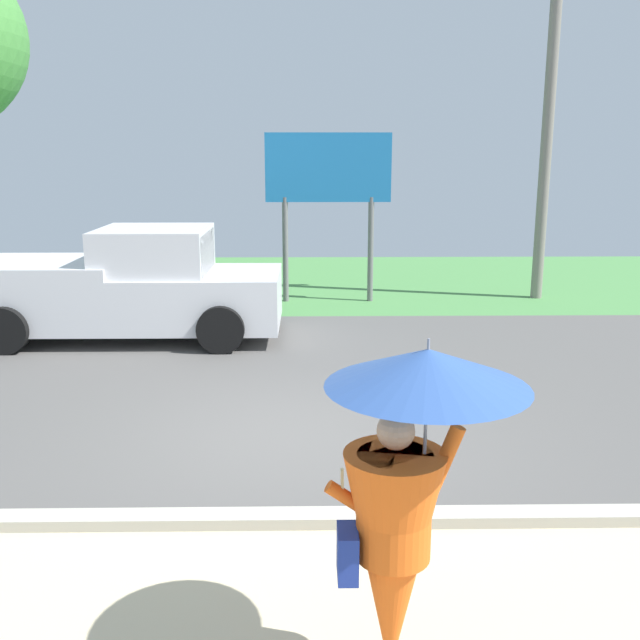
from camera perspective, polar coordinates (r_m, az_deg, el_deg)
The scene contains 5 objects.
ground_plane at distance 11.06m, azimuth -1.98°, elevation -3.50°, with size 40.00×22.00×0.20m.
monk_pedestrian at distance 4.32m, azimuth 6.55°, elevation -13.89°, with size 1.16×1.16×2.13m.
pickup_truck at distance 12.69m, azimuth -14.91°, elevation 2.50°, with size 5.20×2.28×1.88m.
utility_pole at distance 16.22m, azimuth 17.66°, elevation 15.70°, with size 1.80×0.24×7.64m.
roadside_billboard at distance 15.14m, azimuth 0.65°, elevation 11.01°, with size 2.60×0.12×3.50m.
Camera 1 is at (0.21, -7.65, 3.13)m, focal length 40.45 mm.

